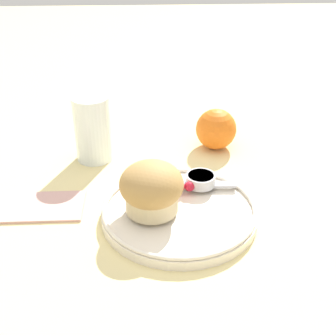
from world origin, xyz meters
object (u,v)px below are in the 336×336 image
object	(u,v)px
orange_fruit	(216,129)
muffin	(152,188)
butter_knife	(183,184)
juice_glass	(93,129)

from	to	relation	value
orange_fruit	muffin	bearing A→B (deg)	-118.62
butter_knife	orange_fruit	bearing A→B (deg)	69.05
butter_knife	juice_glass	distance (m)	0.20
muffin	butter_knife	bearing A→B (deg)	51.15
orange_fruit	butter_knife	bearing A→B (deg)	-114.06
muffin	juice_glass	size ratio (longest dim) A/B	0.77
butter_knife	juice_glass	world-z (taller)	juice_glass
butter_knife	orange_fruit	xyz separation A→B (m)	(0.07, 0.16, 0.02)
muffin	butter_knife	world-z (taller)	muffin
orange_fruit	juice_glass	xyz separation A→B (m)	(-0.22, -0.03, 0.02)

